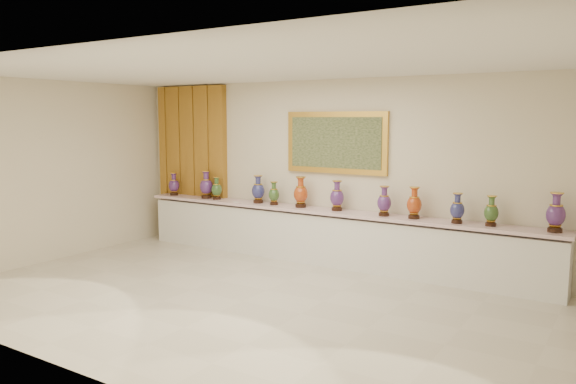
# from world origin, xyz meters

# --- Properties ---
(ground) EXTENTS (8.00, 8.00, 0.00)m
(ground) POSITION_xyz_m (0.00, 0.00, 0.00)
(ground) COLOR beige
(ground) RESTS_ON ground
(room) EXTENTS (8.00, 8.00, 8.00)m
(room) POSITION_xyz_m (-2.53, 2.44, 1.58)
(room) COLOR beige
(room) RESTS_ON ground
(counter) EXTENTS (7.28, 0.48, 0.90)m
(counter) POSITION_xyz_m (0.00, 2.27, 0.44)
(counter) COLOR white
(counter) RESTS_ON ground
(vase_0) EXTENTS (0.22, 0.22, 0.44)m
(vase_0) POSITION_xyz_m (-3.31, 2.22, 1.10)
(vase_0) COLOR black
(vase_0) RESTS_ON counter
(vase_1) EXTENTS (0.27, 0.27, 0.51)m
(vase_1) POSITION_xyz_m (-2.51, 2.23, 1.13)
(vase_1) COLOR black
(vase_1) RESTS_ON counter
(vase_2) EXTENTS (0.23, 0.23, 0.41)m
(vase_2) POSITION_xyz_m (-2.26, 2.22, 1.09)
(vase_2) COLOR black
(vase_2) RESTS_ON counter
(vase_3) EXTENTS (0.24, 0.24, 0.49)m
(vase_3) POSITION_xyz_m (-1.36, 2.27, 1.12)
(vase_3) COLOR black
(vase_3) RESTS_ON counter
(vase_4) EXTENTS (0.23, 0.23, 0.40)m
(vase_4) POSITION_xyz_m (-1.01, 2.24, 1.08)
(vase_4) COLOR black
(vase_4) RESTS_ON counter
(vase_5) EXTENTS (0.29, 0.29, 0.51)m
(vase_5) POSITION_xyz_m (-0.48, 2.26, 1.13)
(vase_5) COLOR black
(vase_5) RESTS_ON counter
(vase_6) EXTENTS (0.29, 0.29, 0.48)m
(vase_6) POSITION_xyz_m (0.18, 2.28, 1.12)
(vase_6) COLOR black
(vase_6) RESTS_ON counter
(vase_7) EXTENTS (0.23, 0.23, 0.46)m
(vase_7) POSITION_xyz_m (1.02, 2.22, 1.10)
(vase_7) COLOR black
(vase_7) RESTS_ON counter
(vase_8) EXTENTS (0.26, 0.26, 0.47)m
(vase_8) POSITION_xyz_m (1.48, 2.24, 1.11)
(vase_8) COLOR black
(vase_8) RESTS_ON counter
(vase_9) EXTENTS (0.23, 0.23, 0.43)m
(vase_9) POSITION_xyz_m (2.12, 2.22, 1.09)
(vase_9) COLOR black
(vase_9) RESTS_ON counter
(vase_10) EXTENTS (0.23, 0.23, 0.42)m
(vase_10) POSITION_xyz_m (2.58, 2.26, 1.09)
(vase_10) COLOR black
(vase_10) RESTS_ON counter
(vase_11) EXTENTS (0.26, 0.26, 0.52)m
(vase_11) POSITION_xyz_m (3.38, 2.27, 1.13)
(vase_11) COLOR black
(vase_11) RESTS_ON counter
(label_card) EXTENTS (0.10, 0.06, 0.00)m
(label_card) POSITION_xyz_m (-1.74, 2.13, 0.90)
(label_card) COLOR white
(label_card) RESTS_ON counter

